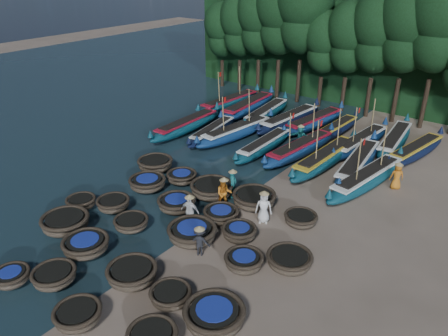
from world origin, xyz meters
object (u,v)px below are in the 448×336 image
Objects in this scene: long_boat_2 at (213,131)px; long_boat_14 at (336,129)px; long_boat_6 at (325,158)px; coracle_6 at (86,245)px; coracle_19 at (289,260)px; fisherman_5 at (300,136)px; coracle_22 at (212,189)px; fisherman_1 at (233,182)px; long_boat_10 at (248,107)px; coracle_14 at (244,261)px; coracle_15 at (147,183)px; long_boat_8 at (367,178)px; coracle_10 at (81,202)px; coracle_5 at (65,222)px; coracle_17 at (221,214)px; long_boat_15 at (361,142)px; fisherman_6 at (397,175)px; fisherman_4 at (190,210)px; coracle_16 at (177,203)px; long_boat_3 at (237,131)px; long_boat_11 at (266,113)px; long_boat_12 at (289,119)px; coracle_20 at (155,164)px; long_boat_16 at (395,140)px; fisherman_2 at (224,193)px; long_boat_17 at (416,150)px; coracle_18 at (239,232)px; coracle_1 at (11,276)px; coracle_13 at (192,232)px; long_boat_1 at (187,125)px; long_boat_5 at (300,148)px; coracle_24 at (301,219)px; long_boat_13 at (314,122)px; coracle_2 at (54,276)px; long_boat_9 at (230,102)px; coracle_21 at (182,177)px; fisherman_3 at (200,241)px; coracle_8 at (171,295)px; coracle_11 at (113,204)px; coracle_23 at (254,198)px; coracle_7 at (132,273)px; coracle_3 at (78,315)px; long_boat_4 at (264,145)px.

long_boat_14 is (7.41, 6.23, 0.01)m from long_boat_2.
coracle_6 is at bearing -104.44° from long_boat_6.
fisherman_5 reaches higher than coracle_19.
fisherman_1 reaches higher than coracle_22.
long_boat_10 is at bearing -178.29° from long_boat_14.
coracle_14 is 0.83× the size of coracle_19.
coracle_15 is 0.26× the size of long_boat_8.
coracle_5 is at bearing -56.41° from coracle_10.
fisherman_5 is (-1.49, 11.29, 0.51)m from coracle_17.
long_boat_15 is at bearing 94.08° from coracle_14.
fisherman_5 reaches higher than fisherman_6.
long_boat_15 is (-2.59, 5.38, -0.02)m from long_boat_8.
fisherman_4 is at bearing -88.75° from long_boat_14.
coracle_16 is 0.28× the size of long_boat_3.
long_boat_12 is at bearing -14.95° from long_boat_11.
coracle_20 is 0.32× the size of long_boat_16.
fisherman_2 is at bearing 70.18° from coracle_6.
long_boat_17 is (1.04, 6.29, -0.05)m from long_boat_8.
coracle_18 is 16.52m from long_boat_16.
fisherman_2 reaches higher than long_boat_2.
coracle_22 is (1.99, 11.22, 0.11)m from coracle_1.
long_boat_3 reaches higher than coracle_13.
long_boat_1 is (-10.24, 8.59, 0.19)m from coracle_17.
long_boat_6 reaches higher than long_boat_5.
coracle_24 is at bearing -67.34° from fisherman_5.
long_boat_13 is 14.60m from fisherman_2.
coracle_19 is at bearing 31.43° from coracle_6.
coracle_2 is at bearing -80.84° from long_boat_12.
long_boat_9 reaches higher than coracle_24.
long_boat_15 is at bearing 20.80° from long_boat_1.
coracle_21 is at bearing 128.95° from fisherman_2.
coracle_8 is at bearing 85.09° from fisherman_3.
coracle_11 is 7.87m from coracle_23.
coracle_7 is 9.29m from coracle_21.
coracle_8 is 0.78× the size of coracle_23.
coracle_6 is 0.99× the size of coracle_7.
fisherman_6 reaches higher than coracle_3.
long_boat_3 is (-2.93, 16.09, 0.14)m from coracle_6.
fisherman_1 is at bearing -35.85° from long_boat_1.
fisherman_2 is (-2.46, 1.92, 0.54)m from coracle_18.
long_boat_2 is 0.83× the size of long_boat_3.
long_boat_1 reaches higher than long_boat_2.
coracle_5 is 0.33× the size of long_boat_4.
long_boat_16 is (1.81, 21.69, 0.21)m from coracle_8.
coracle_7 is 15.79m from long_boat_6.
long_boat_8 reaches higher than long_boat_5.
long_boat_5 is (1.84, 10.70, 0.15)m from coracle_16.
coracle_16 is at bearing -109.10° from long_boat_6.
fisherman_1 is 1.10× the size of fisherman_3.
long_boat_8 reaches higher than long_boat_17.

